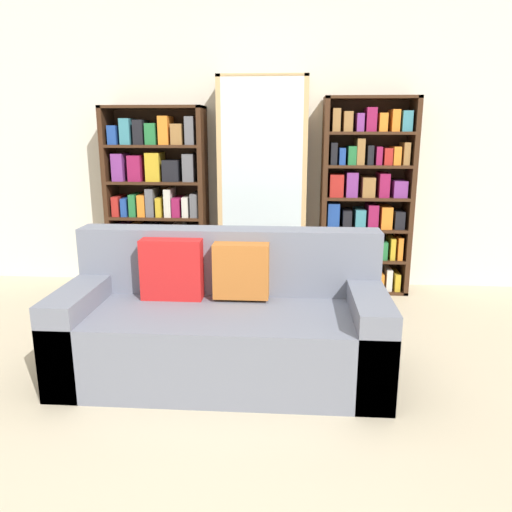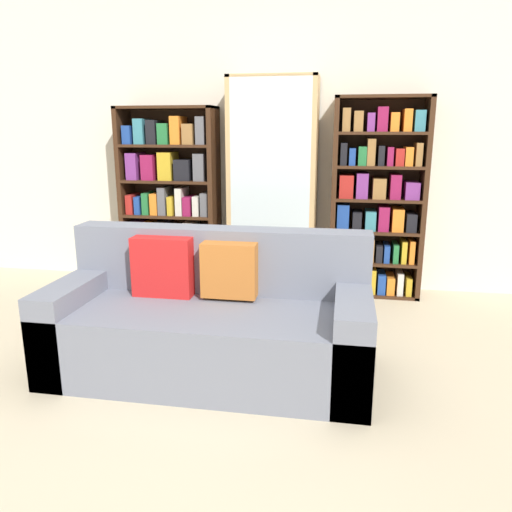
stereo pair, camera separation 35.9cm
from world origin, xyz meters
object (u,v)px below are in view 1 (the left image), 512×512
Objects in this scene: wine_bottle at (345,297)px; bookshelf_right at (365,200)px; bookshelf_left at (158,203)px; display_cabinet at (263,187)px; couch at (224,324)px.

bookshelf_right is at bearing 73.33° from wine_bottle.
display_cabinet is (0.94, -0.02, 0.15)m from bookshelf_left.
bookshelf_left is 1.86m from wine_bottle.
bookshelf_right is (1.82, 0.00, 0.04)m from bookshelf_left.
display_cabinet reaches higher than bookshelf_left.
couch is at bearing -63.75° from bookshelf_left.
bookshelf_right is at bearing 58.22° from couch.
couch is at bearing -131.02° from wine_bottle.
bookshelf_right is (0.88, 0.02, -0.10)m from display_cabinet.
display_cabinet is at bearing 85.31° from couch.
bookshelf_right reaches higher than wine_bottle.
display_cabinet reaches higher than bookshelf_right.
bookshelf_right is at bearing 1.09° from display_cabinet.
display_cabinet reaches higher than couch.
bookshelf_right reaches higher than couch.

